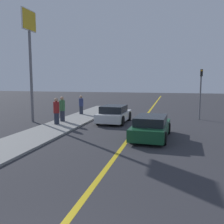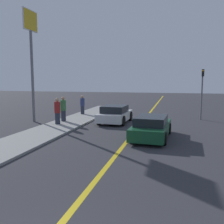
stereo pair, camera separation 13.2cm
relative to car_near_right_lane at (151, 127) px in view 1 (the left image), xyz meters
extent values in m
cube|color=gold|center=(-1.15, 6.96, -0.61)|extent=(0.20, 60.00, 0.01)
cube|color=gray|center=(-6.32, 1.81, -0.55)|extent=(2.69, 25.70, 0.11)
cube|color=#144728|center=(0.00, 0.05, -0.12)|extent=(2.00, 4.37, 0.62)
cube|color=black|center=(0.00, -0.16, 0.41)|extent=(1.68, 2.44, 0.46)
cylinder|color=black|center=(-0.77, 1.42, -0.29)|extent=(0.25, 0.65, 0.64)
cylinder|color=black|center=(0.91, 1.33, -0.29)|extent=(0.25, 0.65, 0.64)
cylinder|color=black|center=(-0.91, -1.23, -0.29)|extent=(0.25, 0.65, 0.64)
cylinder|color=black|center=(0.77, -1.32, -0.29)|extent=(0.25, 0.65, 0.64)
cube|color=silver|center=(-3.10, 4.40, -0.11)|extent=(2.01, 3.88, 0.60)
cube|color=black|center=(-3.10, 4.21, 0.44)|extent=(1.72, 2.16, 0.50)
cylinder|color=black|center=(-3.94, 5.62, -0.25)|extent=(0.25, 0.73, 0.72)
cylinder|color=black|center=(-2.17, 5.55, -0.25)|extent=(0.25, 0.73, 0.72)
cylinder|color=black|center=(-4.04, 3.26, -0.25)|extent=(0.25, 0.73, 0.72)
cylinder|color=black|center=(-2.27, 3.19, -0.25)|extent=(0.25, 0.73, 0.72)
cylinder|color=#282D3D|center=(-6.72, 2.21, -0.11)|extent=(0.35, 0.35, 0.78)
cylinder|color=maroon|center=(-6.72, 2.21, 0.67)|extent=(0.41, 0.41, 0.78)
sphere|color=tan|center=(-6.72, 2.21, 1.20)|extent=(0.27, 0.27, 0.27)
cylinder|color=#282D3D|center=(-6.88, 3.48, -0.11)|extent=(0.35, 0.35, 0.79)
cylinder|color=#336B3D|center=(-6.88, 3.48, 0.68)|extent=(0.41, 0.41, 0.79)
sphere|color=tan|center=(-6.88, 3.48, 1.21)|extent=(0.27, 0.27, 0.27)
cylinder|color=#282D3D|center=(-6.91, 7.52, -0.14)|extent=(0.34, 0.34, 0.71)
cylinder|color=navy|center=(-6.91, 7.52, 0.56)|extent=(0.39, 0.39, 0.71)
sphere|color=tan|center=(-6.91, 7.52, 1.05)|extent=(0.26, 0.26, 0.26)
cylinder|color=slate|center=(3.24, 7.42, 1.39)|extent=(0.12, 0.12, 4.00)
cube|color=black|center=(3.24, 7.24, 3.12)|extent=(0.18, 0.18, 0.55)
sphere|color=orange|center=(3.24, 7.15, 3.28)|extent=(0.14, 0.14, 0.14)
cylinder|color=slate|center=(-9.24, 3.28, 2.79)|extent=(0.20, 0.20, 6.80)
cube|color=silver|center=(-9.24, 3.28, 6.88)|extent=(0.08, 1.81, 1.50)
cube|color=gold|center=(-9.24, 3.28, 6.88)|extent=(0.12, 1.69, 1.38)
camera|label=1|loc=(1.10, -13.57, 2.57)|focal=40.00mm
camera|label=2|loc=(1.22, -13.54, 2.57)|focal=40.00mm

